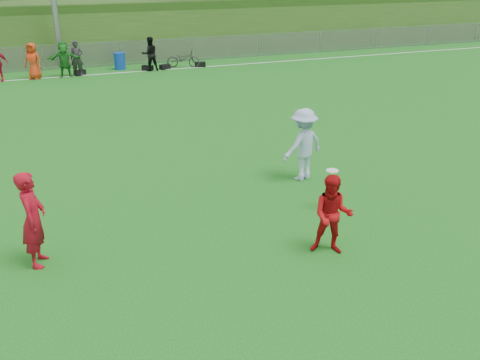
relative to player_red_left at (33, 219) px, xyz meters
name	(u,v)px	position (x,y,z in m)	size (l,w,h in m)	color
ground	(272,229)	(4.69, -0.31, -0.94)	(120.00, 120.00, 0.00)	#135B13
sideline_far	(128,72)	(4.69, 17.69, -0.93)	(60.00, 0.10, 0.01)	white
fence	(120,53)	(4.69, 19.69, -0.29)	(58.00, 0.06, 1.30)	gray
berm	(94,17)	(4.69, 30.69, 0.56)	(120.00, 18.00, 3.00)	#244914
spectator_row	(68,59)	(1.91, 17.69, -0.09)	(8.12, 0.88, 1.69)	red
gear_bags	(149,68)	(5.82, 17.79, -0.81)	(6.76, 0.56, 0.26)	black
player_red_left	(33,219)	(0.00, 0.00, 0.00)	(0.68, 0.45, 1.87)	#A30B1C
player_red_center	(333,215)	(5.38, -1.58, -0.13)	(0.79, 0.61, 1.62)	#B30C11
player_blue	(303,145)	(6.56, 2.01, 0.01)	(1.22, 0.70, 1.89)	#A3BBE2
frisbee	(332,171)	(6.34, 0.13, 0.02)	(0.28, 0.28, 0.03)	silver
recycling_bin	(120,61)	(4.48, 18.63, -0.51)	(0.57, 0.57, 0.85)	#0F3BA9
bicycle	(183,59)	(7.69, 17.98, -0.48)	(0.60, 1.72, 0.90)	#2B2B2E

